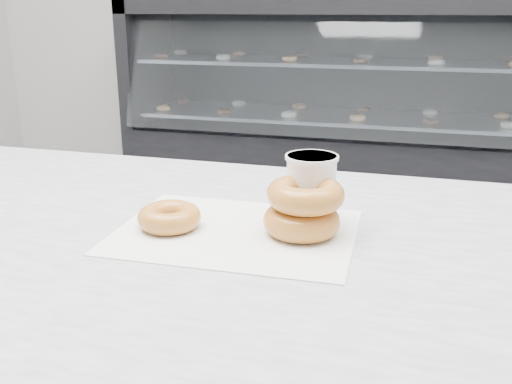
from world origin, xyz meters
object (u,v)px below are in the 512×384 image
coffee_cup (311,189)px  donut_stack (304,208)px  donut_single (169,217)px  display_case (327,130)px

coffee_cup → donut_stack: bearing=-96.2°
donut_single → coffee_cup: coffee_cup is taller
display_case → donut_stack: display_case is taller
donut_single → donut_stack: size_ratio=0.72×
display_case → donut_stack: bearing=-82.2°
donut_single → coffee_cup: bearing=22.4°
donut_stack → coffee_cup: (0.00, 0.05, 0.01)m
donut_single → coffee_cup: size_ratio=0.89×
donut_stack → coffee_cup: coffee_cup is taller
donut_single → donut_stack: bearing=9.2°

